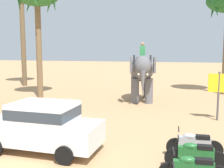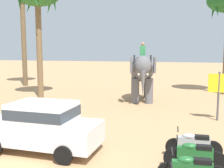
{
  "view_description": "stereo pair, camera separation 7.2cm",
  "coord_description": "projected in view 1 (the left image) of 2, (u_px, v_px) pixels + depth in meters",
  "views": [
    {
      "loc": [
        4.43,
        -8.05,
        3.58
      ],
      "look_at": [
        1.11,
        6.49,
        1.6
      ],
      "focal_mm": 44.8,
      "sensor_mm": 36.0,
      "label": 1
    },
    {
      "loc": [
        4.5,
        -8.04,
        3.58
      ],
      "look_at": [
        1.11,
        6.49,
        1.6
      ],
      "focal_mm": 44.8,
      "sensor_mm": 36.0,
      "label": 2
    }
  ],
  "objects": [
    {
      "name": "ground_plane",
      "position": [
        36.0,
        156.0,
        9.23
      ],
      "size": [
        120.0,
        120.0,
        0.0
      ],
      "primitive_type": "plane",
      "color": "tan"
    },
    {
      "name": "car_sedan_foreground",
      "position": [
        43.0,
        125.0,
        9.59
      ],
      "size": [
        4.2,
        2.08,
        1.7
      ],
      "color": "white",
      "rests_on": "ground"
    },
    {
      "name": "elephant_with_mahout",
      "position": [
        142.0,
        71.0,
        18.35
      ],
      "size": [
        2.09,
        3.98,
        3.88
      ],
      "color": "slate",
      "rests_on": "ground"
    },
    {
      "name": "motorcycle_fourth_in_row",
      "position": [
        196.0,
        154.0,
        8.16
      ],
      "size": [
        1.8,
        0.55,
        0.94
      ],
      "color": "black",
      "rests_on": "ground"
    },
    {
      "name": "motorcycle_far_in_row",
      "position": [
        194.0,
        144.0,
        9.06
      ],
      "size": [
        1.8,
        0.55,
        0.94
      ],
      "color": "black",
      "rests_on": "ground"
    },
    {
      "name": "signboard_yellow",
      "position": [
        219.0,
        86.0,
        13.51
      ],
      "size": [
        1.0,
        0.1,
        2.4
      ],
      "color": "#4C4C51",
      "rests_on": "ground"
    }
  ]
}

